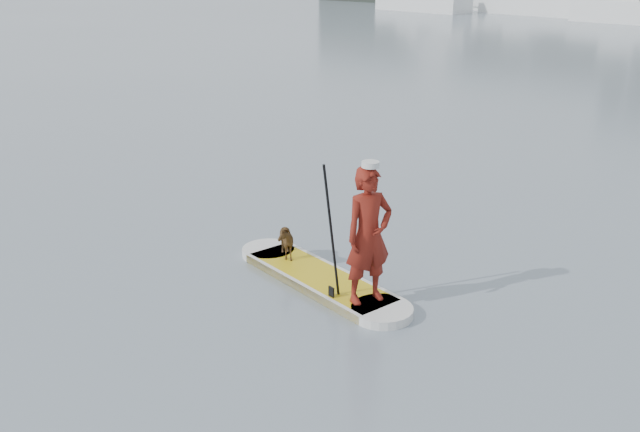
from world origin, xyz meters
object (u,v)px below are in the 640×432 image
Objects in this scene: sailboat_a at (422,1)px; paddleboard at (320,279)px; dog at (283,240)px; paddler at (369,236)px; sailboat_b at (533,3)px; sailboat_c at (637,10)px.

paddleboard is at bearing -52.29° from sailboat_a.
sailboat_a is at bearing 64.34° from dog.
sailboat_b is (-18.21, 46.58, -0.16)m from paddler.
sailboat_b is (-17.27, 46.39, 0.79)m from paddleboard.
sailboat_c is at bearing 35.22° from paddler.
sailboat_c reaches higher than paddleboard.
dog is at bearing 180.00° from paddleboard.
sailboat_c is at bearing 6.63° from sailboat_a.
sailboat_b is 1.04× the size of sailboat_c.
dog is at bearing -61.58° from sailboat_b.
paddler is (0.95, -0.19, 0.95)m from paddleboard.
sailboat_b reaches higher than sailboat_c.
sailboat_a reaches higher than paddleboard.
sailboat_b reaches higher than sailboat_a.
paddleboard is 1.36m from paddler.
paddler reaches higher than dog.
paddler is at bearing -59.78° from sailboat_b.
sailboat_c is (-8.95, 43.84, 0.81)m from paddleboard.
paddleboard is at bearing 101.07° from paddler.
sailboat_c is at bearing -8.16° from sailboat_b.
dog is 0.05× the size of sailboat_c.
sailboat_c reaches higher than sailboat_a.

